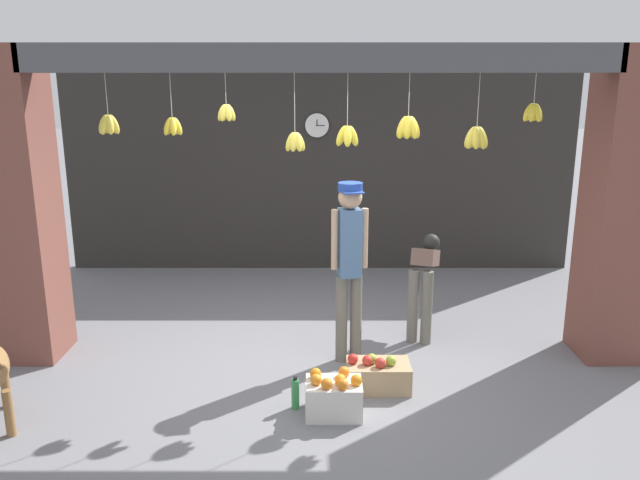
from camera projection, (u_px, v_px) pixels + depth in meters
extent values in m
plane|color=slate|center=(320.00, 367.00, 5.84)|extent=(60.00, 60.00, 0.00)
cube|color=#2D2B28|center=(320.00, 166.00, 8.61)|extent=(7.00, 0.12, 2.90)
cube|color=brown|center=(13.00, 208.00, 5.77)|extent=(0.70, 0.60, 2.90)
cube|color=brown|center=(627.00, 208.00, 5.77)|extent=(0.70, 0.60, 2.90)
cube|color=#4C4C51|center=(320.00, 58.00, 5.26)|extent=(5.10, 0.24, 0.24)
cylinder|color=#B2AD99|center=(106.00, 94.00, 5.32)|extent=(0.01, 0.01, 0.35)
ellipsoid|color=yellow|center=(114.00, 124.00, 5.39)|extent=(0.12, 0.07, 0.19)
ellipsoid|color=yellow|center=(113.00, 124.00, 5.43)|extent=(0.10, 0.12, 0.20)
ellipsoid|color=yellow|center=(108.00, 124.00, 5.43)|extent=(0.10, 0.12, 0.20)
ellipsoid|color=yellow|center=(103.00, 124.00, 5.39)|extent=(0.12, 0.07, 0.19)
ellipsoid|color=yellow|center=(105.00, 125.00, 5.35)|extent=(0.10, 0.12, 0.20)
ellipsoid|color=yellow|center=(110.00, 125.00, 5.35)|extent=(0.10, 0.12, 0.20)
cylinder|color=#B2AD99|center=(171.00, 95.00, 5.33)|extent=(0.01, 0.01, 0.37)
ellipsoid|color=yellow|center=(177.00, 126.00, 5.40)|extent=(0.11, 0.06, 0.17)
ellipsoid|color=yellow|center=(175.00, 126.00, 5.44)|extent=(0.08, 0.11, 0.18)
ellipsoid|color=yellow|center=(169.00, 126.00, 5.42)|extent=(0.10, 0.09, 0.18)
ellipsoid|color=yellow|center=(168.00, 126.00, 5.37)|extent=(0.10, 0.09, 0.18)
ellipsoid|color=yellow|center=(173.00, 127.00, 5.36)|extent=(0.08, 0.11, 0.18)
cylinder|color=#B2AD99|center=(226.00, 89.00, 5.29)|extent=(0.01, 0.01, 0.26)
ellipsoid|color=yellow|center=(231.00, 113.00, 5.34)|extent=(0.10, 0.06, 0.16)
ellipsoid|color=yellow|center=(229.00, 112.00, 5.38)|extent=(0.08, 0.10, 0.17)
ellipsoid|color=yellow|center=(225.00, 112.00, 5.38)|extent=(0.08, 0.10, 0.17)
ellipsoid|color=yellow|center=(222.00, 113.00, 5.34)|extent=(0.10, 0.06, 0.16)
ellipsoid|color=yellow|center=(224.00, 113.00, 5.31)|extent=(0.08, 0.10, 0.17)
ellipsoid|color=yellow|center=(228.00, 113.00, 5.31)|extent=(0.08, 0.10, 0.17)
cylinder|color=#B2AD99|center=(295.00, 103.00, 5.33)|extent=(0.01, 0.01, 0.50)
ellipsoid|color=yellow|center=(300.00, 142.00, 5.41)|extent=(0.12, 0.06, 0.18)
ellipsoid|color=yellow|center=(298.00, 141.00, 5.45)|extent=(0.10, 0.11, 0.19)
ellipsoid|color=yellow|center=(294.00, 141.00, 5.46)|extent=(0.08, 0.12, 0.19)
ellipsoid|color=yellow|center=(290.00, 142.00, 5.43)|extent=(0.12, 0.09, 0.19)
ellipsoid|color=yellow|center=(290.00, 142.00, 5.39)|extent=(0.12, 0.09, 0.19)
ellipsoid|color=yellow|center=(294.00, 142.00, 5.37)|extent=(0.08, 0.12, 0.19)
ellipsoid|color=yellow|center=(298.00, 142.00, 5.38)|extent=(0.10, 0.11, 0.19)
cylinder|color=#B2AD99|center=(348.00, 99.00, 5.33)|extent=(0.01, 0.01, 0.44)
ellipsoid|color=yellow|center=(353.00, 136.00, 5.41)|extent=(0.13, 0.07, 0.20)
ellipsoid|color=yellow|center=(347.00, 135.00, 5.45)|extent=(0.07, 0.13, 0.20)
ellipsoid|color=yellow|center=(342.00, 136.00, 5.41)|extent=(0.13, 0.07, 0.20)
ellipsoid|color=yellow|center=(347.00, 136.00, 5.36)|extent=(0.07, 0.13, 0.20)
cylinder|color=#B2AD99|center=(409.00, 95.00, 5.36)|extent=(0.01, 0.01, 0.36)
ellipsoid|color=yellow|center=(414.00, 127.00, 5.42)|extent=(0.14, 0.08, 0.22)
ellipsoid|color=yellow|center=(411.00, 127.00, 5.46)|extent=(0.12, 0.13, 0.23)
ellipsoid|color=yellow|center=(406.00, 127.00, 5.47)|extent=(0.09, 0.14, 0.22)
ellipsoid|color=yellow|center=(402.00, 127.00, 5.45)|extent=(0.14, 0.11, 0.22)
ellipsoid|color=yellow|center=(403.00, 128.00, 5.40)|extent=(0.14, 0.11, 0.22)
ellipsoid|color=yellow|center=(407.00, 128.00, 5.37)|extent=(0.09, 0.14, 0.22)
ellipsoid|color=yellow|center=(413.00, 128.00, 5.38)|extent=(0.12, 0.13, 0.23)
cylinder|color=#B2AD99|center=(479.00, 100.00, 5.38)|extent=(0.01, 0.01, 0.45)
ellipsoid|color=gold|center=(482.00, 138.00, 5.46)|extent=(0.14, 0.08, 0.21)
ellipsoid|color=gold|center=(479.00, 137.00, 5.50)|extent=(0.12, 0.13, 0.23)
ellipsoid|color=gold|center=(474.00, 137.00, 5.51)|extent=(0.09, 0.14, 0.22)
ellipsoid|color=gold|center=(470.00, 137.00, 5.49)|extent=(0.14, 0.11, 0.22)
ellipsoid|color=gold|center=(471.00, 138.00, 5.44)|extent=(0.14, 0.11, 0.22)
ellipsoid|color=gold|center=(476.00, 138.00, 5.41)|extent=(0.09, 0.14, 0.22)
ellipsoid|color=gold|center=(481.00, 138.00, 5.42)|extent=(0.12, 0.13, 0.23)
cylinder|color=#B2AD99|center=(535.00, 88.00, 5.29)|extent=(0.01, 0.01, 0.25)
ellipsoid|color=yellow|center=(538.00, 112.00, 5.34)|extent=(0.11, 0.06, 0.17)
ellipsoid|color=yellow|center=(534.00, 112.00, 5.37)|extent=(0.09, 0.11, 0.18)
ellipsoid|color=yellow|center=(529.00, 112.00, 5.37)|extent=(0.09, 0.11, 0.18)
ellipsoid|color=yellow|center=(528.00, 112.00, 5.34)|extent=(0.11, 0.06, 0.17)
ellipsoid|color=yellow|center=(532.00, 113.00, 5.30)|extent=(0.09, 0.11, 0.18)
ellipsoid|color=yellow|center=(537.00, 113.00, 5.30)|extent=(0.09, 0.11, 0.18)
cylinder|color=olive|center=(9.00, 413.00, 4.66)|extent=(0.07, 0.07, 0.37)
cylinder|color=olive|center=(6.00, 386.00, 5.07)|extent=(0.07, 0.07, 0.37)
cylinder|color=#6B665B|center=(356.00, 318.00, 5.88)|extent=(0.11, 0.11, 0.84)
cylinder|color=#6B665B|center=(341.00, 319.00, 5.86)|extent=(0.11, 0.11, 0.84)
cube|color=#4C7099|center=(350.00, 243.00, 5.69)|extent=(0.23, 0.20, 0.63)
cylinder|color=tan|center=(365.00, 238.00, 5.70)|extent=(0.06, 0.06, 0.56)
cylinder|color=tan|center=(335.00, 240.00, 5.65)|extent=(0.06, 0.06, 0.56)
sphere|color=tan|center=(350.00, 197.00, 5.58)|extent=(0.22, 0.22, 0.22)
cylinder|color=#234299|center=(350.00, 187.00, 5.56)|extent=(0.22, 0.22, 0.08)
cube|color=#234299|center=(353.00, 193.00, 5.46)|extent=(0.20, 0.15, 0.01)
cylinder|color=#6B665B|center=(413.00, 306.00, 6.31)|extent=(0.11, 0.11, 0.76)
cylinder|color=#6B665B|center=(427.00, 308.00, 6.26)|extent=(0.11, 0.11, 0.76)
cube|color=brown|center=(426.00, 257.00, 6.41)|extent=(0.39, 0.61, 0.30)
sphere|color=black|center=(431.00, 242.00, 6.72)|extent=(0.18, 0.18, 0.18)
cube|color=silver|center=(334.00, 398.00, 4.97)|extent=(0.45, 0.33, 0.28)
sphere|color=orange|center=(343.00, 384.00, 4.82)|extent=(0.09, 0.09, 0.09)
sphere|color=orange|center=(316.00, 380.00, 4.90)|extent=(0.09, 0.09, 0.09)
sphere|color=orange|center=(344.00, 372.00, 5.03)|extent=(0.09, 0.09, 0.09)
sphere|color=orange|center=(315.00, 374.00, 5.00)|extent=(0.09, 0.09, 0.09)
sphere|color=orange|center=(356.00, 380.00, 4.89)|extent=(0.09, 0.09, 0.09)
sphere|color=orange|center=(340.00, 380.00, 4.89)|extent=(0.09, 0.09, 0.09)
sphere|color=orange|center=(327.00, 384.00, 4.83)|extent=(0.09, 0.09, 0.09)
cube|color=tan|center=(378.00, 376.00, 5.40)|extent=(0.55, 0.34, 0.24)
sphere|color=red|center=(367.00, 360.00, 5.33)|extent=(0.09, 0.09, 0.09)
sphere|color=#99B238|center=(372.00, 359.00, 5.36)|extent=(0.09, 0.09, 0.09)
sphere|color=red|center=(353.00, 359.00, 5.36)|extent=(0.09, 0.09, 0.09)
sphere|color=#99B238|center=(391.00, 361.00, 5.32)|extent=(0.09, 0.09, 0.09)
sphere|color=red|center=(380.00, 363.00, 5.28)|extent=(0.09, 0.09, 0.09)
cylinder|color=#38934C|center=(295.00, 394.00, 5.07)|extent=(0.06, 0.06, 0.25)
cylinder|color=black|center=(295.00, 378.00, 5.03)|extent=(0.04, 0.04, 0.03)
cylinder|color=black|center=(317.00, 125.00, 8.41)|extent=(0.34, 0.01, 0.34)
cylinder|color=white|center=(317.00, 125.00, 8.39)|extent=(0.32, 0.02, 0.32)
cube|color=black|center=(317.00, 123.00, 8.37)|extent=(0.01, 0.01, 0.09)
cube|color=black|center=(321.00, 125.00, 8.38)|extent=(0.12, 0.01, 0.01)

